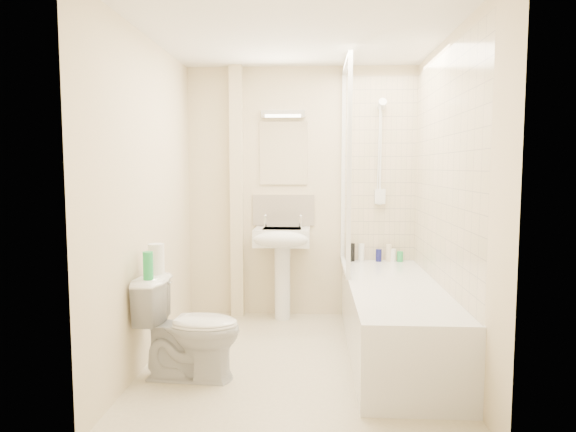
{
  "coord_description": "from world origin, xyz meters",
  "views": [
    {
      "loc": [
        0.13,
        -3.72,
        1.45
      ],
      "look_at": [
        -0.07,
        0.2,
        1.07
      ],
      "focal_mm": 32.0,
      "sensor_mm": 36.0,
      "label": 1
    }
  ],
  "objects": [
    {
      "name": "floor",
      "position": [
        0.0,
        0.0,
        0.0
      ],
      "size": [
        2.5,
        2.5,
        0.0
      ],
      "primitive_type": "plane",
      "color": "beige",
      "rests_on": "ground"
    },
    {
      "name": "wall_back",
      "position": [
        0.0,
        1.25,
        1.2
      ],
      "size": [
        2.2,
        0.02,
        2.4
      ],
      "primitive_type": "cube",
      "color": "beige",
      "rests_on": "ground"
    },
    {
      "name": "wall_left",
      "position": [
        -1.1,
        0.0,
        1.2
      ],
      "size": [
        0.02,
        2.5,
        2.4
      ],
      "primitive_type": "cube",
      "color": "beige",
      "rests_on": "ground"
    },
    {
      "name": "wall_right",
      "position": [
        1.1,
        0.0,
        1.2
      ],
      "size": [
        0.02,
        2.5,
        2.4
      ],
      "primitive_type": "cube",
      "color": "beige",
      "rests_on": "ground"
    },
    {
      "name": "ceiling",
      "position": [
        0.0,
        0.0,
        2.4
      ],
      "size": [
        2.2,
        2.5,
        0.02
      ],
      "primitive_type": "cube",
      "color": "white",
      "rests_on": "wall_back"
    },
    {
      "name": "tile_back",
      "position": [
        0.75,
        1.24,
        1.42
      ],
      "size": [
        0.7,
        0.01,
        1.75
      ],
      "primitive_type": "cube",
      "color": "beige",
      "rests_on": "wall_back"
    },
    {
      "name": "tile_right",
      "position": [
        1.09,
        0.2,
        1.42
      ],
      "size": [
        0.01,
        2.1,
        1.75
      ],
      "primitive_type": "cube",
      "color": "beige",
      "rests_on": "wall_right"
    },
    {
      "name": "pipe_boxing",
      "position": [
        -0.62,
        1.19,
        1.2
      ],
      "size": [
        0.12,
        0.12,
        2.4
      ],
      "primitive_type": "cube",
      "color": "beige",
      "rests_on": "ground"
    },
    {
      "name": "splashback",
      "position": [
        -0.17,
        1.24,
        1.03
      ],
      "size": [
        0.6,
        0.02,
        0.3
      ],
      "primitive_type": "cube",
      "color": "beige",
      "rests_on": "wall_back"
    },
    {
      "name": "mirror",
      "position": [
        -0.17,
        1.24,
        1.58
      ],
      "size": [
        0.46,
        0.01,
        0.6
      ],
      "primitive_type": "cube",
      "color": "white",
      "rests_on": "wall_back"
    },
    {
      "name": "strip_light",
      "position": [
        -0.17,
        1.22,
        1.95
      ],
      "size": [
        0.42,
        0.07,
        0.07
      ],
      "primitive_type": "cube",
      "color": "silver",
      "rests_on": "wall_back"
    },
    {
      "name": "bathtub",
      "position": [
        0.75,
        0.2,
        0.29
      ],
      "size": [
        0.7,
        2.1,
        0.55
      ],
      "color": "white",
      "rests_on": "ground"
    },
    {
      "name": "shower_screen",
      "position": [
        0.4,
        0.8,
        1.45
      ],
      "size": [
        0.04,
        0.92,
        1.8
      ],
      "color": "white",
      "rests_on": "bathtub"
    },
    {
      "name": "shower_fixture",
      "position": [
        0.75,
        1.19,
        1.55
      ],
      "size": [
        0.1,
        0.16,
        0.99
      ],
      "color": "white",
      "rests_on": "wall_back"
    },
    {
      "name": "pedestal_sink",
      "position": [
        -0.17,
        1.01,
        0.7
      ],
      "size": [
        0.52,
        0.48,
        1.0
      ],
      "color": "white",
      "rests_on": "ground"
    },
    {
      "name": "bottle_black_a",
      "position": [
        0.48,
        1.16,
        0.64
      ],
      "size": [
        0.06,
        0.06,
        0.17
      ],
      "primitive_type": "cylinder",
      "color": "black",
      "rests_on": "bathtub"
    },
    {
      "name": "bottle_white_a",
      "position": [
        0.58,
        1.16,
        0.63
      ],
      "size": [
        0.06,
        0.06,
        0.17
      ],
      "primitive_type": "cylinder",
      "color": "white",
      "rests_on": "bathtub"
    },
    {
      "name": "bottle_blue",
      "position": [
        0.74,
        1.16,
        0.61
      ],
      "size": [
        0.06,
        0.06,
        0.12
      ],
      "primitive_type": "cylinder",
      "color": "navy",
      "rests_on": "bathtub"
    },
    {
      "name": "bottle_cream",
      "position": [
        0.84,
        1.16,
        0.63
      ],
      "size": [
        0.06,
        0.06,
        0.16
      ],
      "primitive_type": "cylinder",
      "color": "beige",
      "rests_on": "bathtub"
    },
    {
      "name": "bottle_white_b",
      "position": [
        0.87,
        1.16,
        0.61
      ],
      "size": [
        0.06,
        0.06,
        0.12
      ],
      "primitive_type": "cylinder",
      "color": "white",
      "rests_on": "bathtub"
    },
    {
      "name": "bottle_green",
      "position": [
        0.95,
        1.16,
        0.6
      ],
      "size": [
        0.06,
        0.06,
        0.1
      ],
      "primitive_type": "cylinder",
      "color": "green",
      "rests_on": "bathtub"
    },
    {
      "name": "toilet",
      "position": [
        -0.72,
        -0.33,
        0.35
      ],
      "size": [
        0.49,
        0.75,
        0.7
      ],
      "primitive_type": "imported",
      "rotation": [
        0.0,
        0.0,
        1.5
      ],
      "color": "white",
      "rests_on": "ground"
    },
    {
      "name": "toilet_roll_lower",
      "position": [
        -0.98,
        -0.23,
        0.75
      ],
      "size": [
        0.12,
        0.12,
        0.1
      ],
      "primitive_type": "cylinder",
      "color": "white",
      "rests_on": "toilet"
    },
    {
      "name": "toilet_roll_upper",
      "position": [
        -0.97,
        -0.24,
        0.86
      ],
      "size": [
        0.11,
        0.11,
        0.11
      ],
      "primitive_type": "cylinder",
      "color": "white",
      "rests_on": "toilet_roll_lower"
    },
    {
      "name": "green_bottle",
      "position": [
        -0.97,
        -0.42,
        0.8
      ],
      "size": [
        0.07,
        0.07,
        0.19
      ],
      "primitive_type": "cylinder",
      "color": "green",
      "rests_on": "toilet"
    }
  ]
}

